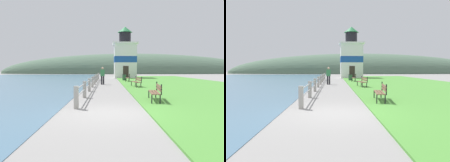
{
  "view_description": "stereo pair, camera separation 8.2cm",
  "coord_description": "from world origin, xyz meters",
  "views": [
    {
      "loc": [
        -0.06,
        -7.91,
        1.67
      ],
      "look_at": [
        0.45,
        15.01,
        0.3
      ],
      "focal_mm": 35.0,
      "sensor_mm": 36.0,
      "label": 1
    },
    {
      "loc": [
        0.02,
        -7.91,
        1.67
      ],
      "look_at": [
        0.45,
        15.01,
        0.3
      ],
      "focal_mm": 35.0,
      "sensor_mm": 36.0,
      "label": 2
    }
  ],
  "objects": [
    {
      "name": "ground_plane",
      "position": [
        0.0,
        0.0,
        0.0
      ],
      "size": [
        160.0,
        160.0,
        0.0
      ],
      "primitive_type": "plane",
      "color": "gray"
    },
    {
      "name": "grass_verge",
      "position": [
        7.43,
        14.17,
        0.03
      ],
      "size": [
        12.0,
        42.52,
        0.06
      ],
      "color": "#4C8E38",
      "rests_on": "ground_plane"
    },
    {
      "name": "seawall_railing",
      "position": [
        -1.33,
        12.55,
        0.53
      ],
      "size": [
        0.18,
        23.27,
        0.93
      ],
      "color": "#A8A399",
      "rests_on": "ground_plane"
    },
    {
      "name": "park_bench_near",
      "position": [
        2.35,
        2.79,
        0.54
      ],
      "size": [
        0.7,
        2.01,
        0.94
      ],
      "rotation": [
        0.0,
        0.0,
        3.02
      ],
      "color": "brown",
      "rests_on": "ground_plane"
    },
    {
      "name": "park_bench_midway",
      "position": [
        2.52,
        10.9,
        0.54
      ],
      "size": [
        0.69,
        1.94,
        0.94
      ],
      "rotation": [
        0.0,
        0.0,
        3.26
      ],
      "color": "brown",
      "rests_on": "ground_plane"
    },
    {
      "name": "park_bench_far",
      "position": [
        2.5,
        18.43,
        0.54
      ],
      "size": [
        0.69,
        1.75,
        0.94
      ],
      "rotation": [
        0.0,
        0.0,
        3.01
      ],
      "color": "brown",
      "rests_on": "ground_plane"
    },
    {
      "name": "lighthouse",
      "position": [
        2.95,
        29.0,
        3.53
      ],
      "size": [
        4.13,
        4.13,
        8.58
      ],
      "color": "white",
      "rests_on": "ground_plane"
    },
    {
      "name": "person_strolling",
      "position": [
        -0.53,
        14.05,
        0.96
      ],
      "size": [
        0.44,
        0.24,
        1.76
      ],
      "rotation": [
        0.0,
        0.0,
        1.59
      ],
      "color": "#28282D",
      "rests_on": "ground_plane"
    },
    {
      "name": "trash_bin",
      "position": [
        2.18,
        20.61,
        0.42
      ],
      "size": [
        0.54,
        0.54,
        0.84
      ],
      "color": "#2D5138",
      "rests_on": "ground_plane"
    },
    {
      "name": "distant_hillside",
      "position": [
        8.0,
        58.34,
        0.0
      ],
      "size": [
        80.0,
        16.0,
        12.0
      ],
      "color": "#4C6651",
      "rests_on": "ground_plane"
    }
  ]
}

